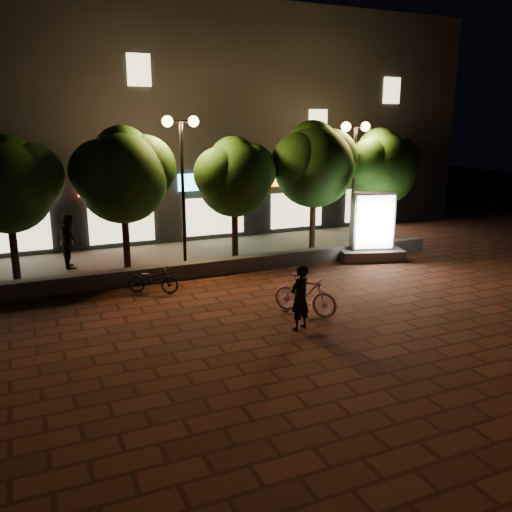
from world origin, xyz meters
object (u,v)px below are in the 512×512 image
street_lamp_right (355,153)px  scooter_pink (305,295)px  tree_left (123,172)px  pedestrian (70,241)px  tree_mid (235,174)px  ad_kiosk (372,233)px  tree_far_left (8,181)px  tree_right (315,162)px  scooter_parked (153,280)px  tree_far_right (382,164)px  street_lamp_left (182,153)px  rider (300,297)px

street_lamp_right → scooter_pink: size_ratio=2.71×
tree_left → pedestrian: size_ratio=2.54×
pedestrian → scooter_pink: bearing=-143.9°
tree_mid → ad_kiosk: (4.71, -1.97, -2.18)m
street_lamp_right → ad_kiosk: (-0.24, -1.71, -2.86)m
pedestrian → tree_left: bearing=-122.5°
tree_far_left → tree_mid: 7.50m
tree_mid → tree_right: 3.32m
ad_kiosk → scooter_parked: bearing=-175.5°
tree_right → pedestrian: tree_right is taller
street_lamp_right → pedestrian: (-10.71, 1.39, -2.85)m
tree_mid → street_lamp_right: 5.00m
street_lamp_right → pedestrian: bearing=172.6°
tree_far_left → tree_far_right: size_ratio=0.97×
ad_kiosk → tree_far_left: bearing=170.8°
street_lamp_left → scooter_parked: 4.66m
tree_left → street_lamp_left: street_lamp_left is taller
tree_mid → rider: bearing=-98.9°
scooter_pink → street_lamp_left: bearing=69.5°
tree_far_left → street_lamp_right: bearing=-1.2°
tree_right → rider: size_ratio=3.03×
street_lamp_right → ad_kiosk: 3.34m
tree_right → street_lamp_left: (-5.36, -0.26, 0.46)m
tree_right → scooter_parked: size_ratio=3.21×
tree_left → rider: 8.03m
scooter_pink → pedestrian: bearing=90.4°
tree_right → street_lamp_left: size_ratio=0.98×
scooter_pink → rider: rider is taller
ad_kiosk → tree_left: bearing=167.2°
scooter_pink → pedestrian: 9.01m
tree_left → tree_right: (7.30, 0.00, 0.12)m
scooter_pink → rider: 1.12m
tree_right → tree_far_right: bearing=-0.0°
scooter_pink → scooter_parked: size_ratio=1.16×
tree_left → tree_right: 7.30m
scooter_pink → ad_kiosk: bearing=3.3°
tree_far_left → pedestrian: tree_far_left is taller
tree_far_left → tree_right: tree_right is taller
tree_right → scooter_parked: bearing=-159.5°
tree_mid → street_lamp_left: bearing=-172.7°
tree_mid → scooter_pink: (-0.46, -6.15, -2.66)m
ad_kiosk → scooter_pink: 6.66m
ad_kiosk → scooter_pink: ad_kiosk is taller
tree_mid → pedestrian: tree_mid is taller
tree_far_left → tree_mid: tree_far_left is taller
tree_left → scooter_pink: (3.54, -6.15, -2.89)m
tree_left → pedestrian: 3.18m
street_lamp_left → scooter_parked: street_lamp_left is taller
street_lamp_right → tree_far_right: bearing=9.6°
tree_far_right → street_lamp_left: street_lamp_left is taller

